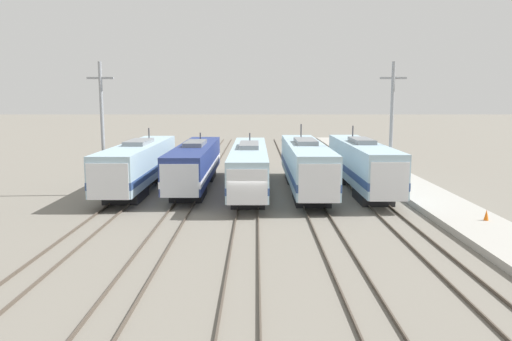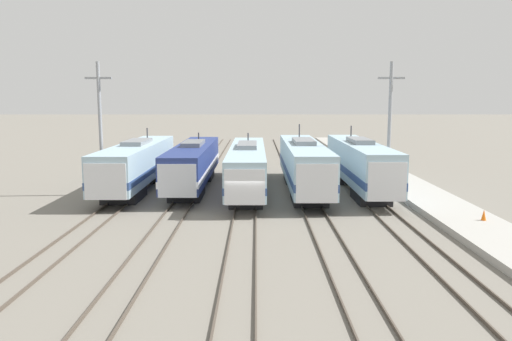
% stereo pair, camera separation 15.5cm
% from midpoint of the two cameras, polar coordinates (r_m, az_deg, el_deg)
% --- Properties ---
extents(ground_plane, '(400.00, 400.00, 0.00)m').
position_cam_midpoint_polar(ground_plane, '(32.89, -1.06, -5.24)').
color(ground_plane, slate).
extents(rail_pair_far_left, '(1.50, 120.00, 0.15)m').
position_cam_midpoint_polar(rail_pair_far_left, '(34.34, -16.85, -4.89)').
color(rail_pair_far_left, '#4C4238').
rests_on(rail_pair_far_left, ground_plane).
extents(rail_pair_center_left, '(1.51, 120.00, 0.15)m').
position_cam_midpoint_polar(rail_pair_center_left, '(33.29, -9.13, -5.04)').
color(rail_pair_center_left, '#4C4238').
rests_on(rail_pair_center_left, ground_plane).
extents(rail_pair_center, '(1.51, 120.00, 0.15)m').
position_cam_midpoint_polar(rail_pair_center, '(32.87, -1.06, -5.11)').
color(rail_pair_center, '#4C4238').
rests_on(rail_pair_center, ground_plane).
extents(rail_pair_center_right, '(1.51, 120.00, 0.15)m').
position_cam_midpoint_polar(rail_pair_center_right, '(33.11, 7.06, -5.07)').
color(rail_pair_center_right, '#4C4238').
rests_on(rail_pair_center_right, ground_plane).
extents(rail_pair_far_right, '(1.50, 120.00, 0.15)m').
position_cam_midpoint_polar(rail_pair_far_right, '(33.99, 14.90, -4.94)').
color(rail_pair_far_right, '#4C4238').
rests_on(rail_pair_far_right, ground_plane).
extents(locomotive_far_left, '(3.09, 18.50, 4.95)m').
position_cam_midpoint_polar(locomotive_far_left, '(42.84, -13.37, 0.65)').
color(locomotive_far_left, '#232326').
rests_on(locomotive_far_left, ground_plane).
extents(locomotive_center_left, '(2.91, 18.47, 4.47)m').
position_cam_midpoint_polar(locomotive_center_left, '(42.75, -7.05, 0.69)').
color(locomotive_center_left, black).
rests_on(locomotive_center_left, ground_plane).
extents(locomotive_center, '(2.86, 19.98, 4.53)m').
position_cam_midpoint_polar(locomotive_center, '(40.89, -0.83, 0.40)').
color(locomotive_center, '#232326').
rests_on(locomotive_center, ground_plane).
extents(locomotive_center_right, '(2.98, 18.97, 5.34)m').
position_cam_midpoint_polar(locomotive_center_right, '(41.10, 5.67, 0.60)').
color(locomotive_center_right, '#232326').
rests_on(locomotive_center_right, ground_plane).
extents(locomotive_far_right, '(2.80, 17.95, 5.21)m').
position_cam_midpoint_polar(locomotive_far_right, '(41.81, 12.04, 0.63)').
color(locomotive_far_right, '#232326').
rests_on(locomotive_far_right, ground_plane).
extents(catenary_tower_left, '(2.07, 0.28, 10.47)m').
position_cam_midpoint_polar(catenary_tower_left, '(41.10, -17.18, 4.84)').
color(catenary_tower_left, gray).
rests_on(catenary_tower_left, ground_plane).
extents(catenary_tower_right, '(2.07, 0.28, 10.47)m').
position_cam_midpoint_polar(catenary_tower_right, '(40.66, 15.19, 4.89)').
color(catenary_tower_right, gray).
rests_on(catenary_tower_right, ground_plane).
extents(platform, '(4.00, 120.00, 0.42)m').
position_cam_midpoint_polar(platform, '(35.34, 21.84, -4.54)').
color(platform, '#A8A59E').
rests_on(platform, ground_plane).
extents(traffic_cone, '(0.29, 0.29, 0.66)m').
position_cam_midpoint_polar(traffic_cone, '(32.98, 24.78, -4.63)').
color(traffic_cone, orange).
rests_on(traffic_cone, platform).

